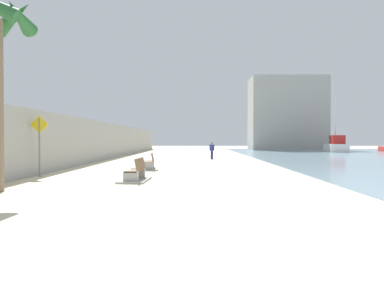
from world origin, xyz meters
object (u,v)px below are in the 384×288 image
Objects in this scene: bench_near at (135,176)px; pedestrian_sign at (39,139)px; boat_far_right at (336,146)px; bench_far at (149,166)px; person_walking at (212,149)px.

bench_near is 5.29m from pedestrian_sign.
boat_far_right reaches higher than pedestrian_sign.
person_walking is at bearing 67.68° from bench_far.
boat_far_right reaches higher than bench_near.
boat_far_right is (21.85, 26.61, 0.65)m from bench_far.
boat_far_right is at bearing 48.91° from pedestrian_sign.
person_walking is at bearing 57.60° from pedestrian_sign.
pedestrian_sign is at bearing -140.93° from bench_far.
bench_near is 0.27× the size of boat_far_right.
bench_far is at bearing -112.32° from person_walking.
boat_far_right is (21.69, 31.95, 0.65)m from bench_near.
bench_near is at bearing -124.18° from boat_far_right.
boat_far_right is at bearing 50.61° from bench_far.
boat_far_right is at bearing 55.82° from bench_near.
pedestrian_sign is at bearing -122.40° from person_walking.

